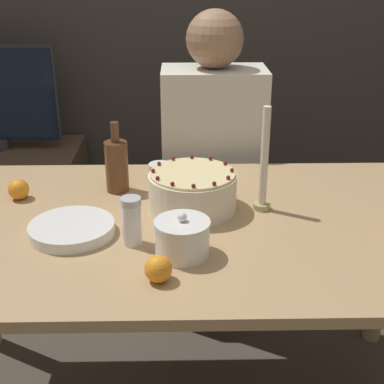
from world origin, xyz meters
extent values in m
cube|color=tan|center=(0.00, 0.00, 0.73)|extent=(1.67, 0.91, 0.03)
cylinder|color=tan|center=(0.78, 0.40, 0.36)|extent=(0.07, 0.07, 0.72)
cylinder|color=#EFE5CC|center=(0.03, 0.08, 0.80)|extent=(0.26, 0.26, 0.11)
cylinder|color=beige|center=(0.03, 0.08, 0.86)|extent=(0.25, 0.25, 0.01)
sphere|color=maroon|center=(0.15, 0.08, 0.87)|extent=(0.01, 0.01, 0.01)
sphere|color=maroon|center=(0.13, 0.14, 0.87)|extent=(0.01, 0.01, 0.01)
sphere|color=maroon|center=(0.09, 0.18, 0.87)|extent=(0.01, 0.01, 0.01)
sphere|color=maroon|center=(0.03, 0.19, 0.87)|extent=(0.01, 0.01, 0.01)
sphere|color=maroon|center=(-0.03, 0.18, 0.87)|extent=(0.01, 0.01, 0.01)
sphere|color=maroon|center=(-0.07, 0.14, 0.87)|extent=(0.01, 0.01, 0.01)
sphere|color=maroon|center=(-0.08, 0.08, 0.87)|extent=(0.01, 0.01, 0.01)
sphere|color=maroon|center=(-0.07, 0.02, 0.87)|extent=(0.01, 0.01, 0.01)
sphere|color=maroon|center=(-0.03, -0.02, 0.87)|extent=(0.01, 0.01, 0.01)
sphere|color=maroon|center=(0.03, -0.03, 0.87)|extent=(0.01, 0.01, 0.01)
sphere|color=maroon|center=(0.09, -0.02, 0.87)|extent=(0.01, 0.01, 0.01)
sphere|color=maroon|center=(0.13, 0.02, 0.87)|extent=(0.01, 0.01, 0.01)
cylinder|color=white|center=(0.00, -0.19, 0.79)|extent=(0.14, 0.14, 0.08)
cylinder|color=white|center=(0.00, -0.19, 0.84)|extent=(0.14, 0.14, 0.01)
sphere|color=white|center=(0.00, -0.19, 0.85)|extent=(0.02, 0.02, 0.02)
cylinder|color=white|center=(-0.13, -0.13, 0.80)|extent=(0.05, 0.05, 0.11)
cylinder|color=silver|center=(-0.13, -0.13, 0.87)|extent=(0.05, 0.05, 0.02)
cylinder|color=white|center=(-0.30, -0.07, 0.75)|extent=(0.23, 0.23, 0.01)
cylinder|color=white|center=(-0.30, -0.07, 0.76)|extent=(0.23, 0.23, 0.01)
cylinder|color=white|center=(-0.30, -0.07, 0.77)|extent=(0.23, 0.23, 0.01)
cylinder|color=white|center=(-0.30, -0.07, 0.78)|extent=(0.23, 0.23, 0.01)
cylinder|color=tan|center=(0.24, 0.08, 0.76)|extent=(0.05, 0.05, 0.02)
cylinder|color=silver|center=(0.24, 0.08, 0.91)|extent=(0.02, 0.02, 0.30)
cylinder|color=brown|center=(-0.21, 0.22, 0.83)|extent=(0.07, 0.07, 0.16)
cylinder|color=brown|center=(-0.21, 0.22, 0.94)|extent=(0.03, 0.03, 0.06)
cylinder|color=white|center=(-0.07, 0.26, 0.79)|extent=(0.08, 0.08, 0.08)
sphere|color=orange|center=(-0.06, -0.31, 0.78)|extent=(0.07, 0.07, 0.07)
sphere|color=orange|center=(-0.51, 0.16, 0.78)|extent=(0.06, 0.06, 0.06)
cube|color=#2D2D38|center=(0.13, 0.66, 0.23)|extent=(0.34, 0.34, 0.45)
cube|color=silver|center=(0.13, 0.66, 0.75)|extent=(0.40, 0.24, 0.61)
sphere|color=#9E7556|center=(0.13, 0.66, 1.16)|extent=(0.21, 0.21, 0.21)
cube|color=#4C3828|center=(-0.89, 1.14, 0.29)|extent=(0.77, 0.44, 0.58)
camera|label=1|loc=(0.00, -1.36, 1.44)|focal=50.00mm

